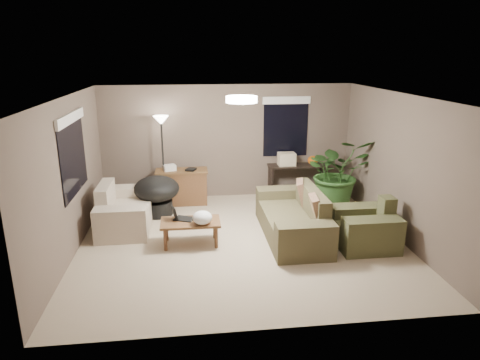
{
  "coord_description": "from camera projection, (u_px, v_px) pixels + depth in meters",
  "views": [
    {
      "loc": [
        -0.84,
        -6.78,
        3.15
      ],
      "look_at": [
        0.0,
        0.2,
        1.05
      ],
      "focal_mm": 32.0,
      "sensor_mm": 36.0,
      "label": 1
    }
  ],
  "objects": [
    {
      "name": "room_shell",
      "position": [
        241.0,
        172.0,
        7.09
      ],
      "size": [
        5.5,
        5.5,
        5.5
      ],
      "color": "tan",
      "rests_on": "ground"
    },
    {
      "name": "main_sofa",
      "position": [
        294.0,
        220.0,
        7.6
      ],
      "size": [
        0.95,
        2.2,
        0.85
      ],
      "color": "#4A452C",
      "rests_on": "ground"
    },
    {
      "name": "throw_pillows",
      "position": [
        309.0,
        200.0,
        7.53
      ],
      "size": [
        0.33,
        1.38,
        0.47
      ],
      "color": "#8C7251",
      "rests_on": "main_sofa"
    },
    {
      "name": "loveseat",
      "position": [
        124.0,
        212.0,
        7.97
      ],
      "size": [
        0.9,
        1.6,
        0.85
      ],
      "color": "beige",
      "rests_on": "ground"
    },
    {
      "name": "armchair",
      "position": [
        365.0,
        229.0,
        7.21
      ],
      "size": [
        0.95,
        1.0,
        0.85
      ],
      "color": "#45462A",
      "rests_on": "ground"
    },
    {
      "name": "coffee_table",
      "position": [
        190.0,
        225.0,
        7.23
      ],
      "size": [
        1.0,
        0.55,
        0.42
      ],
      "color": "brown",
      "rests_on": "ground"
    },
    {
      "name": "laptop",
      "position": [
        180.0,
        216.0,
        7.27
      ],
      "size": [
        0.42,
        0.34,
        0.24
      ],
      "color": "black",
      "rests_on": "coffee_table"
    },
    {
      "name": "plastic_bag",
      "position": [
        202.0,
        218.0,
        7.06
      ],
      "size": [
        0.39,
        0.37,
        0.23
      ],
      "primitive_type": "ellipsoid",
      "rotation": [
        0.0,
        0.0,
        0.27
      ],
      "color": "white",
      "rests_on": "coffee_table"
    },
    {
      "name": "desk",
      "position": [
        182.0,
        187.0,
        9.2
      ],
      "size": [
        1.1,
        0.5,
        0.75
      ],
      "color": "brown",
      "rests_on": "ground"
    },
    {
      "name": "desk_papers",
      "position": [
        174.0,
        168.0,
        9.05
      ],
      "size": [
        0.73,
        0.32,
        0.12
      ],
      "color": "silver",
      "rests_on": "desk"
    },
    {
      "name": "console_table",
      "position": [
        297.0,
        178.0,
        9.61
      ],
      "size": [
        1.3,
        0.4,
        0.75
      ],
      "color": "black",
      "rests_on": "ground"
    },
    {
      "name": "pumpkin",
      "position": [
        313.0,
        160.0,
        9.53
      ],
      "size": [
        0.27,
        0.27,
        0.19
      ],
      "primitive_type": "ellipsoid",
      "rotation": [
        0.0,
        0.0,
        -0.2
      ],
      "color": "orange",
      "rests_on": "console_table"
    },
    {
      "name": "cardboard_box",
      "position": [
        287.0,
        159.0,
        9.45
      ],
      "size": [
        0.38,
        0.29,
        0.28
      ],
      "primitive_type": "cube",
      "rotation": [
        0.0,
        0.0,
        0.02
      ],
      "color": "beige",
      "rests_on": "console_table"
    },
    {
      "name": "papasan_chair",
      "position": [
        157.0,
        193.0,
        8.52
      ],
      "size": [
        1.05,
        1.05,
        0.8
      ],
      "color": "black",
      "rests_on": "ground"
    },
    {
      "name": "floor_lamp",
      "position": [
        162.0,
        131.0,
        8.81
      ],
      "size": [
        0.32,
        0.32,
        1.91
      ],
      "color": "black",
      "rests_on": "ground"
    },
    {
      "name": "ceiling_fixture",
      "position": [
        242.0,
        99.0,
        6.75
      ],
      "size": [
        0.5,
        0.5,
        0.1
      ],
      "primitive_type": "cylinder",
      "color": "white",
      "rests_on": "room_shell"
    },
    {
      "name": "houseplant",
      "position": [
        337.0,
        180.0,
        9.0
      ],
      "size": [
        1.34,
        1.49,
        1.16
      ],
      "primitive_type": "imported",
      "color": "#2D5923",
      "rests_on": "ground"
    },
    {
      "name": "cat_scratching_post",
      "position": [
        363.0,
        221.0,
        7.77
      ],
      "size": [
        0.32,
        0.32,
        0.5
      ],
      "color": "tan",
      "rests_on": "ground"
    },
    {
      "name": "window_left",
      "position": [
        72.0,
        141.0,
        6.91
      ],
      "size": [
        0.05,
        1.56,
        1.33
      ],
      "color": "black",
      "rests_on": "room_shell"
    },
    {
      "name": "window_back",
      "position": [
        286.0,
        117.0,
        9.44
      ],
      "size": [
        1.06,
        0.05,
        1.33
      ],
      "color": "black",
      "rests_on": "room_shell"
    }
  ]
}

